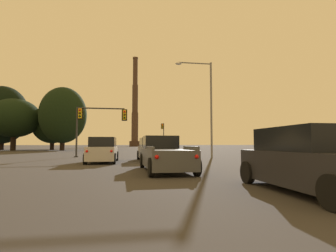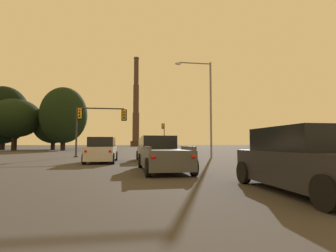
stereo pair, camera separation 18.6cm
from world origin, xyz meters
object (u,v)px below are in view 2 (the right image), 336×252
(suv_center_lane_front, at_px, (151,150))
(traffic_light_overhead_left, at_px, (94,119))
(traffic_light_far_right, at_px, (164,132))
(pickup_truck_center_lane_second, at_px, (162,155))
(suv_left_lane_front, at_px, (102,150))
(street_lamp, at_px, (205,99))
(smokestack, at_px, (136,111))
(suv_right_lane_third, at_px, (304,161))

(suv_center_lane_front, height_order, traffic_light_overhead_left, traffic_light_overhead_left)
(traffic_light_overhead_left, distance_m, traffic_light_far_right, 32.70)
(pickup_truck_center_lane_second, xyz_separation_m, traffic_light_overhead_left, (-5.18, 14.79, 3.18))
(suv_center_lane_front, xyz_separation_m, traffic_light_far_right, (6.34, 37.25, 3.07))
(traffic_light_far_right, bearing_deg, traffic_light_overhead_left, -110.92)
(suv_left_lane_front, distance_m, street_lamp, 12.16)
(smokestack, bearing_deg, traffic_light_far_right, -87.21)
(suv_center_lane_front, height_order, smokestack, smokestack)
(street_lamp, bearing_deg, pickup_truck_center_lane_second, -116.81)
(suv_right_lane_third, xyz_separation_m, street_lamp, (2.93, 18.69, 5.05))
(street_lamp, relative_size, smokestack, 0.21)
(suv_center_lane_front, distance_m, traffic_light_far_right, 37.91)
(smokestack, bearing_deg, traffic_light_overhead_left, -94.34)
(street_lamp, bearing_deg, smokestack, 91.71)
(suv_center_lane_front, bearing_deg, street_lamp, 32.25)
(pickup_truck_center_lane_second, bearing_deg, suv_right_lane_third, -65.91)
(pickup_truck_center_lane_second, height_order, traffic_light_far_right, traffic_light_far_right)
(pickup_truck_center_lane_second, height_order, street_lamp, street_lamp)
(traffic_light_far_right, distance_m, smokestack, 76.49)
(suv_right_lane_third, height_order, pickup_truck_center_lane_second, suv_right_lane_third)
(smokestack, bearing_deg, suv_right_lane_third, -89.86)
(suv_left_lane_front, height_order, street_lamp, street_lamp)
(traffic_light_overhead_left, relative_size, street_lamp, 0.55)
(pickup_truck_center_lane_second, distance_m, smokestack, 121.69)
(suv_right_lane_third, relative_size, smokestack, 0.11)
(traffic_light_overhead_left, distance_m, smokestack, 106.87)
(street_lamp, bearing_deg, suv_right_lane_third, -98.91)
(pickup_truck_center_lane_second, height_order, suv_center_lane_front, suv_center_lane_front)
(traffic_light_overhead_left, bearing_deg, suv_right_lane_third, -68.82)
(traffic_light_overhead_left, bearing_deg, traffic_light_far_right, 69.08)
(pickup_truck_center_lane_second, relative_size, smokestack, 0.12)
(suv_left_lane_front, bearing_deg, smokestack, 87.76)
(pickup_truck_center_lane_second, distance_m, street_lamp, 14.41)
(suv_center_lane_front, distance_m, smokestack, 113.68)
(suv_center_lane_front, height_order, traffic_light_far_right, traffic_light_far_right)
(suv_right_lane_third, height_order, suv_left_lane_front, same)
(pickup_truck_center_lane_second, bearing_deg, suv_left_lane_front, 117.41)
(suv_right_lane_third, bearing_deg, suv_center_lane_front, 101.94)
(traffic_light_far_right, bearing_deg, smokestack, 92.79)
(pickup_truck_center_lane_second, relative_size, suv_left_lane_front, 1.12)
(traffic_light_overhead_left, relative_size, traffic_light_far_right, 0.88)
(suv_right_lane_third, bearing_deg, traffic_light_overhead_left, 111.69)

